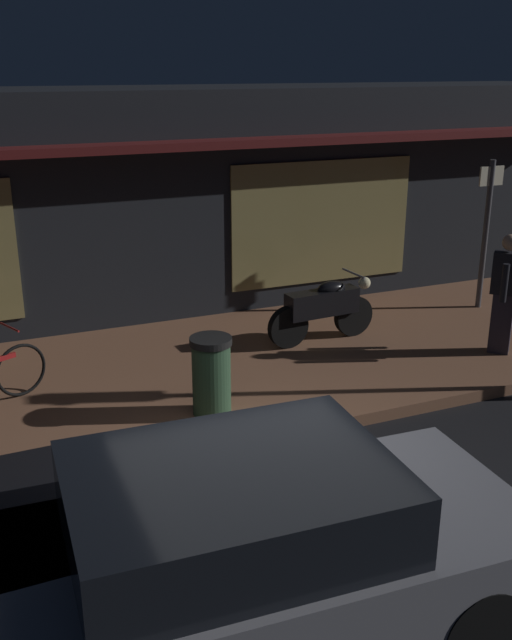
# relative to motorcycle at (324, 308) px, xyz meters

# --- Properties ---
(ground_plane) EXTENTS (60.00, 60.00, 0.00)m
(ground_plane) POSITION_rel_motorcycle_xyz_m (-2.37, -3.30, -0.65)
(ground_plane) COLOR black
(sidewalk_slab) EXTENTS (18.00, 4.00, 0.15)m
(sidewalk_slab) POSITION_rel_motorcycle_xyz_m (-2.37, -0.30, -0.57)
(sidewalk_slab) COLOR brown
(sidewalk_slab) RESTS_ON ground_plane
(storefront_building) EXTENTS (18.00, 3.30, 3.60)m
(storefront_building) POSITION_rel_motorcycle_xyz_m (-2.37, 3.09, 1.16)
(storefront_building) COLOR black
(storefront_building) RESTS_ON ground_plane
(motorcycle) EXTENTS (1.70, 0.55, 0.97)m
(motorcycle) POSITION_rel_motorcycle_xyz_m (0.00, 0.00, 0.00)
(motorcycle) COLOR black
(motorcycle) RESTS_ON sidewalk_slab
(person_bystander) EXTENTS (0.50, 0.49, 1.67)m
(person_bystander) POSITION_rel_motorcycle_xyz_m (2.06, -1.34, 0.38)
(person_bystander) COLOR #28232D
(person_bystander) RESTS_ON sidewalk_slab
(sign_post) EXTENTS (0.44, 0.09, 2.40)m
(sign_post) POSITION_rel_motorcycle_xyz_m (3.10, 0.39, 0.86)
(sign_post) COLOR #47474C
(sign_post) RESTS_ON sidewalk_slab
(trash_bin) EXTENTS (0.48, 0.48, 0.93)m
(trash_bin) POSITION_rel_motorcycle_xyz_m (-2.27, -1.58, -0.03)
(trash_bin) COLOR #2D4C33
(trash_bin) RESTS_ON sidewalk_slab
(parked_car_far) EXTENTS (4.17, 1.94, 1.42)m
(parked_car_far) POSITION_rel_motorcycle_xyz_m (-3.14, -4.80, 0.06)
(parked_car_far) COLOR black
(parked_car_far) RESTS_ON ground_plane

